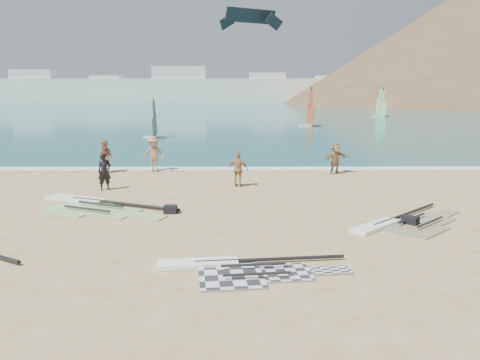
{
  "coord_description": "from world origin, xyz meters",
  "views": [
    {
      "loc": [
        0.05,
        -13.8,
        4.46
      ],
      "look_at": [
        0.12,
        4.0,
        1.0
      ],
      "focal_mm": 35.0,
      "sensor_mm": 36.0,
      "label": 1
    }
  ],
  "objects_px": {
    "gear_bag_far": "(410,221)",
    "beachgoer_back": "(238,169)",
    "rig_grey": "(237,269)",
    "beachgoer_mid": "(153,154)",
    "beachgoer_left": "(106,157)",
    "beachgoer_right": "(335,158)",
    "rig_orange": "(403,223)",
    "rig_green": "(92,205)",
    "person_wetsuit": "(104,172)",
    "gear_bag_near": "(170,209)"
  },
  "relations": [
    {
      "from": "rig_green",
      "to": "beachgoer_right",
      "type": "relative_size",
      "value": 3.43
    },
    {
      "from": "rig_green",
      "to": "person_wetsuit",
      "type": "relative_size",
      "value": 3.47
    },
    {
      "from": "rig_green",
      "to": "rig_orange",
      "type": "relative_size",
      "value": 1.24
    },
    {
      "from": "gear_bag_far",
      "to": "beachgoer_back",
      "type": "bearing_deg",
      "value": 132.18
    },
    {
      "from": "rig_grey",
      "to": "beachgoer_back",
      "type": "bearing_deg",
      "value": 83.15
    },
    {
      "from": "rig_orange",
      "to": "beachgoer_back",
      "type": "xyz_separation_m",
      "value": [
        -5.53,
        6.29,
        0.77
      ]
    },
    {
      "from": "rig_orange",
      "to": "person_wetsuit",
      "type": "bearing_deg",
      "value": 111.42
    },
    {
      "from": "gear_bag_near",
      "to": "beachgoer_left",
      "type": "xyz_separation_m",
      "value": [
        -4.65,
        8.37,
        0.74
      ]
    },
    {
      "from": "rig_green",
      "to": "gear_bag_near",
      "type": "relative_size",
      "value": 12.44
    },
    {
      "from": "beachgoer_left",
      "to": "beachgoer_mid",
      "type": "distance_m",
      "value": 2.53
    },
    {
      "from": "beachgoer_left",
      "to": "rig_orange",
      "type": "bearing_deg",
      "value": -39.43
    },
    {
      "from": "gear_bag_far",
      "to": "beachgoer_mid",
      "type": "xyz_separation_m",
      "value": [
        -10.38,
        10.28,
        0.83
      ]
    },
    {
      "from": "beachgoer_left",
      "to": "beachgoer_right",
      "type": "relative_size",
      "value": 1.05
    },
    {
      "from": "rig_grey",
      "to": "person_wetsuit",
      "type": "relative_size",
      "value": 2.94
    },
    {
      "from": "rig_green",
      "to": "beachgoer_right",
      "type": "xyz_separation_m",
      "value": [
        10.87,
        7.08,
        0.8
      ]
    },
    {
      "from": "beachgoer_left",
      "to": "beachgoer_right",
      "type": "bearing_deg",
      "value": -2.71
    },
    {
      "from": "beachgoer_back",
      "to": "gear_bag_near",
      "type": "bearing_deg",
      "value": 83.96
    },
    {
      "from": "rig_grey",
      "to": "rig_green",
      "type": "relative_size",
      "value": 0.85
    },
    {
      "from": "rig_grey",
      "to": "gear_bag_far",
      "type": "relative_size",
      "value": 9.85
    },
    {
      "from": "rig_green",
      "to": "beachgoer_mid",
      "type": "relative_size",
      "value": 2.96
    },
    {
      "from": "gear_bag_near",
      "to": "beachgoer_mid",
      "type": "bearing_deg",
      "value": 103.8
    },
    {
      "from": "rig_grey",
      "to": "gear_bag_far",
      "type": "xyz_separation_m",
      "value": [
        5.79,
        3.96,
        0.1
      ]
    },
    {
      "from": "rig_grey",
      "to": "beachgoer_left",
      "type": "relative_size",
      "value": 2.78
    },
    {
      "from": "rig_green",
      "to": "person_wetsuit",
      "type": "distance_m",
      "value": 3.13
    },
    {
      "from": "rig_orange",
      "to": "gear_bag_far",
      "type": "bearing_deg",
      "value": -55.09
    },
    {
      "from": "rig_green",
      "to": "beachgoer_right",
      "type": "height_order",
      "value": "beachgoer_right"
    },
    {
      "from": "gear_bag_near",
      "to": "beachgoer_right",
      "type": "relative_size",
      "value": 0.28
    },
    {
      "from": "beachgoer_back",
      "to": "beachgoer_right",
      "type": "xyz_separation_m",
      "value": [
        5.19,
        3.32,
        0.03
      ]
    },
    {
      "from": "beachgoer_mid",
      "to": "beachgoer_right",
      "type": "xyz_separation_m",
      "value": [
        9.82,
        -0.63,
        -0.14
      ]
    },
    {
      "from": "gear_bag_far",
      "to": "person_wetsuit",
      "type": "xyz_separation_m",
      "value": [
        -11.74,
        5.59,
        0.69
      ]
    },
    {
      "from": "rig_grey",
      "to": "beachgoer_left",
      "type": "bearing_deg",
      "value": 110.47
    },
    {
      "from": "gear_bag_far",
      "to": "beachgoer_mid",
      "type": "distance_m",
      "value": 14.63
    },
    {
      "from": "beachgoer_back",
      "to": "gear_bag_far",
      "type": "bearing_deg",
      "value": 153.58
    },
    {
      "from": "rig_grey",
      "to": "beachgoer_mid",
      "type": "xyz_separation_m",
      "value": [
        -4.59,
        14.24,
        0.94
      ]
    },
    {
      "from": "gear_bag_near",
      "to": "beachgoer_mid",
      "type": "xyz_separation_m",
      "value": [
        -2.15,
        8.74,
        0.84
      ]
    },
    {
      "from": "rig_green",
      "to": "beachgoer_left",
      "type": "height_order",
      "value": "beachgoer_left"
    },
    {
      "from": "gear_bag_far",
      "to": "beachgoer_right",
      "type": "bearing_deg",
      "value": 93.28
    },
    {
      "from": "rig_grey",
      "to": "rig_orange",
      "type": "bearing_deg",
      "value": 29.08
    },
    {
      "from": "gear_bag_near",
      "to": "beachgoer_mid",
      "type": "distance_m",
      "value": 9.04
    },
    {
      "from": "person_wetsuit",
      "to": "beachgoer_mid",
      "type": "distance_m",
      "value": 4.89
    },
    {
      "from": "beachgoer_back",
      "to": "rig_grey",
      "type": "bearing_deg",
      "value": 111.15
    },
    {
      "from": "rig_grey",
      "to": "beachgoer_right",
      "type": "relative_size",
      "value": 2.91
    },
    {
      "from": "rig_orange",
      "to": "beachgoer_back",
      "type": "relative_size",
      "value": 2.87
    },
    {
      "from": "gear_bag_far",
      "to": "rig_grey",
      "type": "bearing_deg",
      "value": -145.61
    },
    {
      "from": "beachgoer_back",
      "to": "beachgoer_right",
      "type": "distance_m",
      "value": 6.16
    },
    {
      "from": "beachgoer_mid",
      "to": "beachgoer_back",
      "type": "relative_size",
      "value": 1.21
    },
    {
      "from": "rig_green",
      "to": "gear_bag_near",
      "type": "height_order",
      "value": "gear_bag_near"
    },
    {
      "from": "rig_grey",
      "to": "beachgoer_left",
      "type": "distance_m",
      "value": 15.6
    },
    {
      "from": "beachgoer_mid",
      "to": "gear_bag_near",
      "type": "bearing_deg",
      "value": -69.15
    },
    {
      "from": "rig_grey",
      "to": "beachgoer_back",
      "type": "height_order",
      "value": "beachgoer_back"
    }
  ]
}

